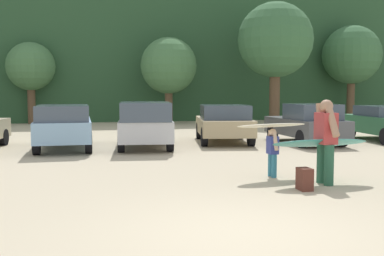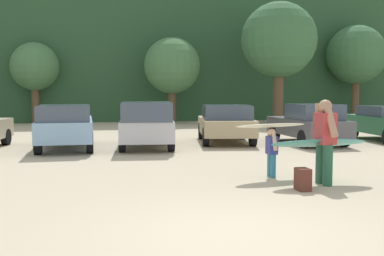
{
  "view_description": "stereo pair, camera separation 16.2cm",
  "coord_description": "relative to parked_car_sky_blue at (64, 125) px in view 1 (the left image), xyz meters",
  "views": [
    {
      "loc": [
        -2.11,
        -6.21,
        2.0
      ],
      "look_at": [
        0.71,
        6.17,
        0.99
      ],
      "focal_mm": 44.13,
      "sensor_mm": 36.0,
      "label": 1
    },
    {
      "loc": [
        -1.96,
        -6.25,
        2.0
      ],
      "look_at": [
        0.71,
        6.17,
        0.99
      ],
      "focal_mm": 44.13,
      "sensor_mm": 36.0,
      "label": 2
    }
  ],
  "objects": [
    {
      "name": "parked_car_tan",
      "position": [
        5.92,
        0.84,
        -0.05
      ],
      "size": [
        2.52,
        4.19,
        1.46
      ],
      "rotation": [
        0.0,
        0.0,
        1.4
      ],
      "color": "tan",
      "rests_on": "ground_plane"
    },
    {
      "name": "tree_center",
      "position": [
        11.91,
        10.16,
        4.17
      ],
      "size": [
        4.5,
        4.5,
        7.29
      ],
      "color": "brown",
      "rests_on": "ground_plane"
    },
    {
      "name": "tree_far_left",
      "position": [
        5.74,
        11.93,
        2.68
      ],
      "size": [
        3.43,
        3.43,
        5.24
      ],
      "color": "brown",
      "rests_on": "ground_plane"
    },
    {
      "name": "tree_ridge_back",
      "position": [
        18.5,
        12.57,
        3.58
      ],
      "size": [
        3.97,
        3.97,
        6.43
      ],
      "color": "brown",
      "rests_on": "ground_plane"
    },
    {
      "name": "surfboard_teal",
      "position": [
        5.63,
        -7.32,
        0.05
      ],
      "size": [
        2.19,
        0.62,
        0.28
      ],
      "rotation": [
        0.0,
        0.0,
        3.15
      ],
      "color": "teal"
    },
    {
      "name": "tree_right",
      "position": [
        -2.41,
        13.37,
        2.6
      ],
      "size": [
        2.9,
        2.9,
        4.92
      ],
      "color": "brown",
      "rests_on": "ground_plane"
    },
    {
      "name": "surfboard_cream",
      "position": [
        4.94,
        -6.31,
        0.37
      ],
      "size": [
        1.91,
        0.88,
        0.16
      ],
      "rotation": [
        0.0,
        0.0,
        3.34
      ],
      "color": "beige"
    },
    {
      "name": "parked_car_sky_blue",
      "position": [
        0.0,
        0.0,
        0.0
      ],
      "size": [
        1.84,
        4.25,
        1.53
      ],
      "rotation": [
        0.0,
        0.0,
        1.58
      ],
      "color": "#84ADD1",
      "rests_on": "ground_plane"
    },
    {
      "name": "person_adult",
      "position": [
        5.7,
        -7.42,
        0.2
      ],
      "size": [
        0.34,
        0.86,
        1.81
      ],
      "rotation": [
        0.0,
        0.0,
        3.17
      ],
      "color": "#26593F",
      "rests_on": "ground_plane"
    },
    {
      "name": "hillside_ridge",
      "position": [
        2.81,
        19.96,
        3.64
      ],
      "size": [
        108.0,
        12.0,
        8.93
      ],
      "primitive_type": "cube",
      "color": "#284C2D",
      "rests_on": "ground_plane"
    },
    {
      "name": "backpack_dropped",
      "position": [
        4.99,
        -7.91,
        -0.6
      ],
      "size": [
        0.24,
        0.34,
        0.45
      ],
      "color": "#592D23",
      "rests_on": "ground_plane"
    },
    {
      "name": "ground_plane",
      "position": [
        2.81,
        -10.32,
        -0.82
      ],
      "size": [
        120.0,
        120.0,
        0.0
      ],
      "primitive_type": "plane",
      "color": "#C1B293"
    },
    {
      "name": "person_child",
      "position": [
        4.94,
        -6.37,
        -0.19
      ],
      "size": [
        0.21,
        0.48,
        1.12
      ],
      "rotation": [
        0.0,
        0.0,
        3.17
      ],
      "color": "teal",
      "rests_on": "ground_plane"
    },
    {
      "name": "parked_car_dark_gray",
      "position": [
        8.88,
        -0.22,
        -0.06
      ],
      "size": [
        1.79,
        3.97,
        1.51
      ],
      "rotation": [
        0.0,
        0.0,
        1.58
      ],
      "color": "#4C4F54",
      "rests_on": "ground_plane"
    },
    {
      "name": "parked_car_silver",
      "position": [
        2.75,
        -0.16,
        0.02
      ],
      "size": [
        2.21,
        4.44,
        1.62
      ],
      "rotation": [
        0.0,
        0.0,
        1.46
      ],
      "color": "silver",
      "rests_on": "ground_plane"
    }
  ]
}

